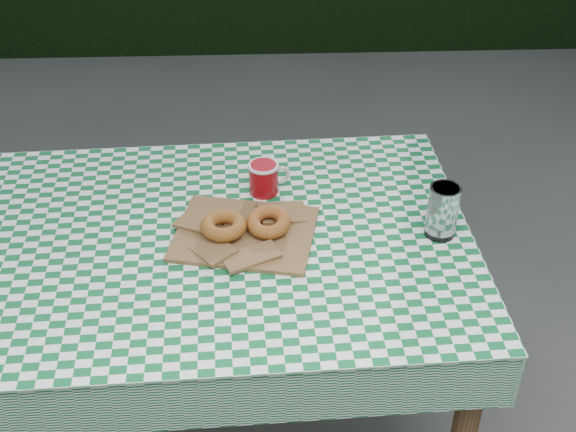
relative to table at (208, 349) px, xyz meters
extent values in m
cube|color=#4F341B|center=(0.00, 0.00, 0.00)|extent=(1.35, 0.93, 0.75)
cube|color=#0E5C2D|center=(0.00, 0.00, 0.38)|extent=(1.37, 0.95, 0.01)
cube|color=brown|center=(0.11, 0.01, 0.39)|extent=(0.38, 0.33, 0.02)
torus|color=#9A4C1F|center=(0.06, 0.00, 0.42)|extent=(0.16, 0.16, 0.04)
torus|color=#9A551F|center=(0.17, 0.02, 0.42)|extent=(0.14, 0.14, 0.03)
cylinder|color=white|center=(0.59, 0.00, 0.45)|extent=(0.08, 0.08, 0.14)
camera|label=1|loc=(0.16, -1.48, 1.53)|focal=48.14mm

